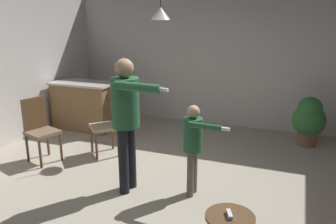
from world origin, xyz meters
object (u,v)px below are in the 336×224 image
(spare_remote_on_table, at_px, (229,214))
(kitchen_counter, at_px, (85,105))
(person_child, at_px, (194,141))
(dining_chair_near_wall, at_px, (108,122))
(potted_plant_corner, at_px, (309,119))
(dining_chair_by_counter, at_px, (39,127))
(person_adult, at_px, (127,112))

(spare_remote_on_table, bearing_deg, kitchen_counter, 140.07)
(person_child, height_order, dining_chair_near_wall, person_child)
(potted_plant_corner, relative_size, spare_remote_on_table, 6.70)
(kitchen_counter, bearing_deg, dining_chair_by_counter, -79.81)
(dining_chair_by_counter, bearing_deg, dining_chair_near_wall, 143.18)
(dining_chair_by_counter, height_order, potted_plant_corner, dining_chair_by_counter)
(dining_chair_near_wall, distance_m, spare_remote_on_table, 3.07)
(potted_plant_corner, xyz_separation_m, spare_remote_on_table, (-0.68, -3.56, 0.06))
(person_adult, distance_m, potted_plant_corner, 3.45)
(dining_chair_by_counter, xyz_separation_m, spare_remote_on_table, (3.23, -1.33, -0.01))
(potted_plant_corner, bearing_deg, kitchen_counter, -171.70)
(kitchen_counter, height_order, person_child, person_child)
(dining_chair_by_counter, bearing_deg, person_adult, 95.20)
(person_adult, bearing_deg, spare_remote_on_table, 61.80)
(person_adult, relative_size, dining_chair_by_counter, 1.72)
(potted_plant_corner, bearing_deg, person_adult, -129.88)
(kitchen_counter, distance_m, dining_chair_by_counter, 1.65)
(kitchen_counter, height_order, dining_chair_by_counter, dining_chair_by_counter)
(dining_chair_near_wall, height_order, spare_remote_on_table, dining_chair_near_wall)
(kitchen_counter, distance_m, spare_remote_on_table, 4.60)
(spare_remote_on_table, bearing_deg, person_adult, 147.35)
(person_child, relative_size, spare_remote_on_table, 9.06)
(person_adult, xyz_separation_m, dining_chair_by_counter, (-1.74, 0.37, -0.52))
(person_adult, bearing_deg, dining_chair_near_wall, -133.97)
(kitchen_counter, xyz_separation_m, person_child, (2.84, -1.80, 0.25))
(person_adult, height_order, spare_remote_on_table, person_adult)
(dining_chair_by_counter, height_order, dining_chair_near_wall, same)
(person_child, height_order, potted_plant_corner, person_child)
(kitchen_counter, distance_m, potted_plant_corner, 4.25)
(kitchen_counter, xyz_separation_m, spare_remote_on_table, (3.53, -2.95, 0.06))
(person_adult, relative_size, spare_remote_on_table, 13.26)
(kitchen_counter, bearing_deg, person_child, -32.34)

